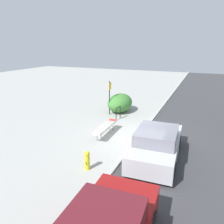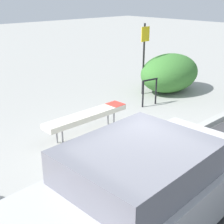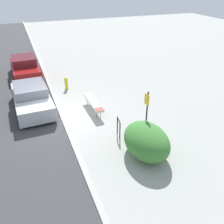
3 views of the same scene
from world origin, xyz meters
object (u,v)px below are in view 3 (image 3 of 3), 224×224
bench (93,102)px  parked_car_near (32,98)px  bike_rack (119,126)px  fire_hydrant (66,83)px  parked_car_far (25,68)px  sign_post (147,112)px

bench → parked_car_near: parked_car_near is taller
bike_rack → fire_hydrant: size_ratio=1.08×
parked_car_near → parked_car_far: 5.17m
bike_rack → parked_car_near: 5.20m
fire_hydrant → bike_rack: bearing=10.4°
bench → parked_car_far: size_ratio=0.55×
sign_post → parked_car_near: sign_post is taller
fire_hydrant → bench: bearing=12.8°
bike_rack → sign_post: 1.47m
bench → bike_rack: bearing=6.4°
parked_car_far → sign_post: bearing=20.6°
parked_car_near → parked_car_far: parked_car_far is taller
bike_rack → parked_car_far: (-9.17, -3.30, 0.13)m
bench → parked_car_far: parked_car_far is taller
bike_rack → sign_post: (0.73, 0.92, 0.88)m
bench → parked_car_near: 3.26m
sign_post → parked_car_near: 6.40m
sign_post → fire_hydrant: size_ratio=3.01×
bench → fire_hydrant: fire_hydrant is taller
bike_rack → fire_hydrant: bike_rack is taller
parked_car_near → parked_car_far: (-5.17, 0.02, 0.01)m
sign_post → fire_hydrant: bearing=-163.2°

